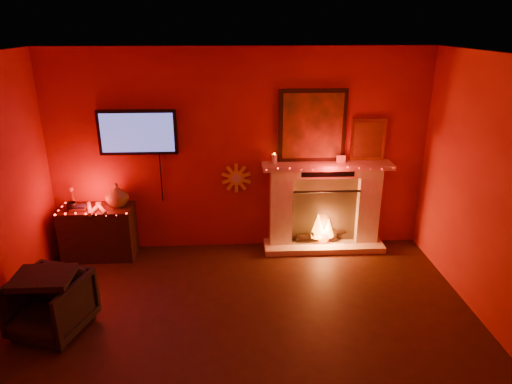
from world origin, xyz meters
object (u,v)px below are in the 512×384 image
sunburst_clock (236,178)px  armchair (50,305)px  tv (138,133)px  fireplace (324,198)px  console_table (100,229)px

sunburst_clock → armchair: 2.72m
tv → fireplace: bearing=-1.5°
armchair → console_table: bearing=105.6°
fireplace → tv: size_ratio=1.76×
tv → console_table: size_ratio=1.23×
tv → armchair: (-0.65, -1.80, -1.33)m
sunburst_clock → armchair: size_ratio=0.58×
tv → armchair: tv is taller
fireplace → armchair: (-3.09, -1.74, -0.41)m
tv → sunburst_clock: bearing=1.2°
tv → armchair: size_ratio=1.80×
fireplace → tv: (-2.44, 0.06, 0.92)m
armchair → tv: bearing=88.6°
fireplace → sunburst_clock: (-1.19, 0.09, 0.28)m
console_table → fireplace: bearing=2.4°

